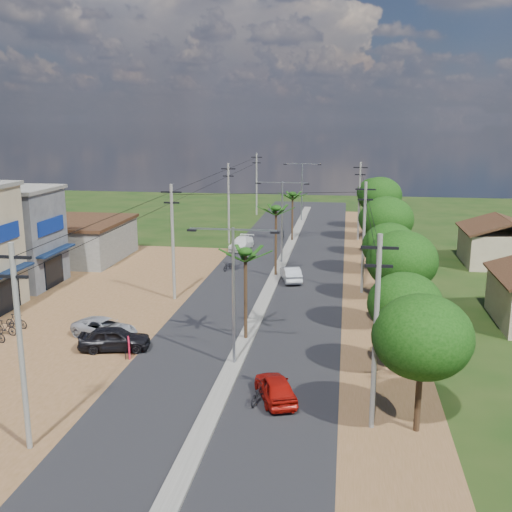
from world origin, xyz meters
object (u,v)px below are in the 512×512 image
(moto_rider_east, at_px, (258,393))
(car_red_near, at_px, (275,388))
(car_parked_silver, at_px, (105,329))
(roadside_sign, at_px, (129,348))
(car_silver_mid, at_px, (291,274))
(car_white_far, at_px, (241,244))
(car_parked_dark, at_px, (115,339))

(moto_rider_east, bearing_deg, car_red_near, -141.38)
(car_parked_silver, relative_size, roadside_sign, 3.70)
(roadside_sign, bearing_deg, car_red_near, -47.97)
(car_red_near, bearing_deg, car_silver_mid, -107.42)
(car_silver_mid, relative_size, car_parked_silver, 0.90)
(car_silver_mid, bearing_deg, roadside_sign, 52.24)
(car_white_far, bearing_deg, roadside_sign, -85.51)
(car_red_near, bearing_deg, moto_rider_east, 4.58)
(car_red_near, distance_m, roadside_sign, 10.23)
(car_parked_silver, height_order, roadside_sign, car_parked_silver)
(car_parked_dark, bearing_deg, car_silver_mid, -39.62)
(car_red_near, xyz_separation_m, moto_rider_east, (-0.81, -0.38, -0.16))
(car_parked_silver, bearing_deg, car_red_near, -100.49)
(car_red_near, relative_size, car_parked_silver, 0.86)
(car_parked_dark, height_order, moto_rider_east, car_parked_dark)
(car_red_near, relative_size, moto_rider_east, 2.02)
(car_parked_silver, xyz_separation_m, roadside_sign, (2.59, -2.69, -0.09))
(car_white_far, relative_size, car_parked_silver, 1.02)
(car_white_far, xyz_separation_m, car_parked_dark, (-2.59, -29.65, 0.07))
(car_silver_mid, bearing_deg, car_red_near, 79.16)
(car_white_far, bearing_deg, car_parked_dark, -87.85)
(car_silver_mid, relative_size, moto_rider_east, 2.11)
(car_parked_silver, xyz_separation_m, moto_rider_east, (11.05, -7.42, -0.12))
(car_white_far, bearing_deg, car_silver_mid, -54.86)
(car_red_near, bearing_deg, roadside_sign, -46.01)
(car_red_near, height_order, moto_rider_east, car_red_near)
(car_red_near, bearing_deg, car_white_far, -98.12)
(car_parked_silver, relative_size, car_parked_dark, 1.04)
(car_white_far, relative_size, roadside_sign, 3.79)
(car_white_far, height_order, roadside_sign, car_white_far)
(car_silver_mid, xyz_separation_m, car_parked_silver, (-10.50, -15.51, -0.04))
(car_red_near, distance_m, car_parked_dark, 11.63)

